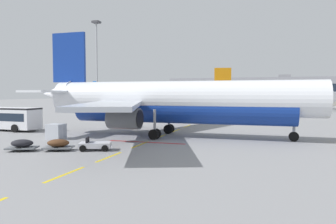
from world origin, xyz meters
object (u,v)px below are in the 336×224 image
object	(u,v)px
airliner_far_center	(172,99)
airliner_far_right	(108,98)
airliner_foreground	(174,101)
apron_light_mast_near	(97,55)
baggage_train	(59,144)
uld_cargo_container	(56,131)

from	to	relation	value
airliner_far_center	airliner_far_right	bearing A→B (deg)	134.15
airliner_foreground	apron_light_mast_near	distance (m)	50.40
airliner_foreground	apron_light_mast_near	bearing A→B (deg)	129.72
baggage_train	uld_cargo_container	distance (m)	7.48
uld_cargo_container	airliner_foreground	bearing A→B (deg)	25.70
airliner_far_center	uld_cargo_container	xyz separation A→B (m)	(0.42, -43.81, -2.66)
airliner_foreground	uld_cargo_container	distance (m)	13.12
uld_cargo_container	apron_light_mast_near	world-z (taller)	apron_light_mast_near
baggage_train	airliner_far_center	bearing A→B (deg)	95.81
apron_light_mast_near	airliner_foreground	bearing A→B (deg)	-50.28
airliner_foreground	uld_cargo_container	size ratio (longest dim) A/B	21.00
airliner_foreground	airliner_far_center	world-z (taller)	airliner_foreground
airliner_far_center	apron_light_mast_near	distance (m)	22.42
airliner_far_right	uld_cargo_container	world-z (taller)	airliner_far_right
airliner_far_right	baggage_train	bearing A→B (deg)	-64.42
airliner_far_center	apron_light_mast_near	world-z (taller)	apron_light_mast_near
airliner_far_center	uld_cargo_container	distance (m)	43.89
airliner_foreground	baggage_train	bearing A→B (deg)	-121.01
airliner_far_center	apron_light_mast_near	size ratio (longest dim) A/B	1.33
airliner_foreground	airliner_far_center	xyz separation A→B (m)	(-11.90, 38.29, -0.49)
airliner_foreground	airliner_far_right	size ratio (longest dim) A/B	1.35
airliner_far_center	baggage_train	xyz separation A→B (m)	(5.05, -49.68, -2.93)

